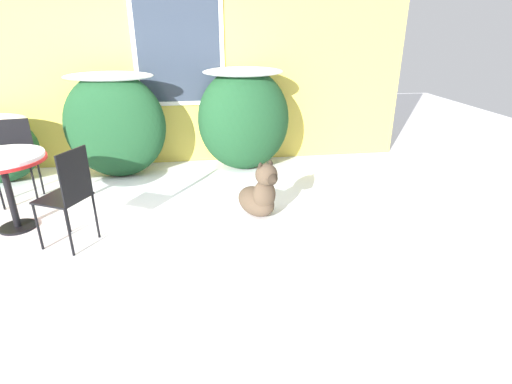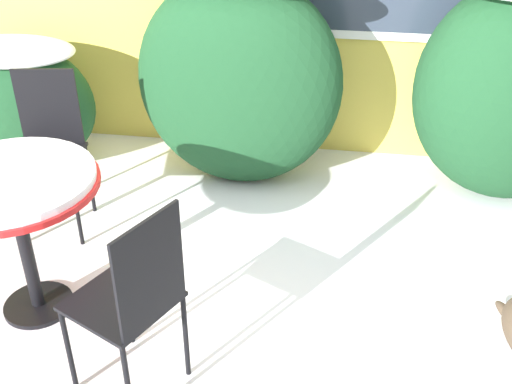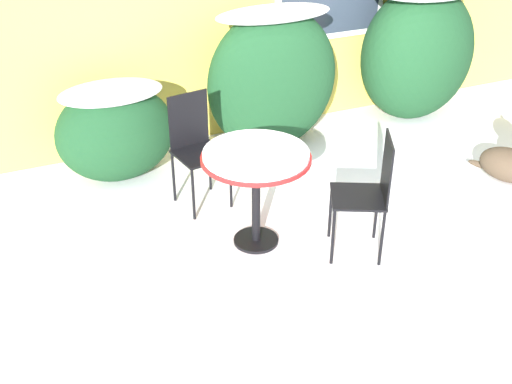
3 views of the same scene
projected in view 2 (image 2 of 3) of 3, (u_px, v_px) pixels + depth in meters
The scene contains 6 objects.
ground_plane at pixel (238, 352), 3.11m from camera, with size 16.00×16.00×0.00m, color white.
shrub_left at pixel (19, 101), 4.47m from camera, with size 1.08×0.72×0.91m.
shrub_middle at pixel (239, 78), 4.13m from camera, with size 1.34×0.62×1.43m.
patio_table at pixel (13, 195), 3.03m from camera, with size 0.83×0.83×0.80m.
patio_chair_near_table at pixel (49, 144), 3.80m from camera, with size 0.46×0.46×0.97m.
patio_chair_far_side at pixel (134, 297), 2.64m from camera, with size 0.53×0.53×0.97m.
Camera 2 is at (0.42, -2.20, 2.30)m, focal length 45.00 mm.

